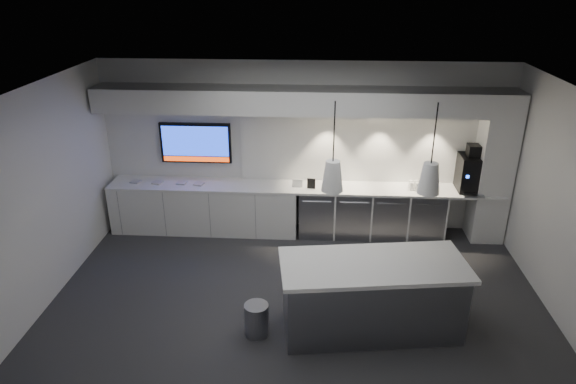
# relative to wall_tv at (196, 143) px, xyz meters

# --- Properties ---
(floor) EXTENTS (7.00, 7.00, 0.00)m
(floor) POSITION_rel_wall_tv_xyz_m (1.90, -2.45, -1.56)
(floor) COLOR #2F2F32
(floor) RESTS_ON ground
(ceiling) EXTENTS (7.00, 7.00, 0.00)m
(ceiling) POSITION_rel_wall_tv_xyz_m (1.90, -2.45, 1.44)
(ceiling) COLOR black
(ceiling) RESTS_ON wall_back
(wall_back) EXTENTS (7.00, 0.00, 7.00)m
(wall_back) POSITION_rel_wall_tv_xyz_m (1.90, 0.05, -0.06)
(wall_back) COLOR white
(wall_back) RESTS_ON floor
(wall_front) EXTENTS (7.00, 0.00, 7.00)m
(wall_front) POSITION_rel_wall_tv_xyz_m (1.90, -4.95, -0.06)
(wall_front) COLOR white
(wall_front) RESTS_ON floor
(wall_left) EXTENTS (0.00, 7.00, 7.00)m
(wall_left) POSITION_rel_wall_tv_xyz_m (-1.60, -2.45, -0.06)
(wall_left) COLOR white
(wall_left) RESTS_ON floor
(wall_right) EXTENTS (0.00, 7.00, 7.00)m
(wall_right) POSITION_rel_wall_tv_xyz_m (5.40, -2.45, -0.06)
(wall_right) COLOR white
(wall_right) RESTS_ON floor
(back_counter) EXTENTS (6.80, 0.65, 0.04)m
(back_counter) POSITION_rel_wall_tv_xyz_m (1.90, -0.27, -0.68)
(back_counter) COLOR white
(back_counter) RESTS_ON left_base_cabinets
(left_base_cabinets) EXTENTS (3.30, 0.63, 0.86)m
(left_base_cabinets) POSITION_rel_wall_tv_xyz_m (0.15, -0.27, -1.13)
(left_base_cabinets) COLOR white
(left_base_cabinets) RESTS_ON floor
(fridge_unit_a) EXTENTS (0.60, 0.61, 0.85)m
(fridge_unit_a) POSITION_rel_wall_tv_xyz_m (2.15, -0.27, -1.13)
(fridge_unit_a) COLOR gray
(fridge_unit_a) RESTS_ON floor
(fridge_unit_b) EXTENTS (0.60, 0.61, 0.85)m
(fridge_unit_b) POSITION_rel_wall_tv_xyz_m (2.78, -0.27, -1.13)
(fridge_unit_b) COLOR gray
(fridge_unit_b) RESTS_ON floor
(fridge_unit_c) EXTENTS (0.60, 0.61, 0.85)m
(fridge_unit_c) POSITION_rel_wall_tv_xyz_m (3.41, -0.27, -1.13)
(fridge_unit_c) COLOR gray
(fridge_unit_c) RESTS_ON floor
(fridge_unit_d) EXTENTS (0.60, 0.61, 0.85)m
(fridge_unit_d) POSITION_rel_wall_tv_xyz_m (4.04, -0.27, -1.13)
(fridge_unit_d) COLOR gray
(fridge_unit_d) RESTS_ON floor
(backsplash) EXTENTS (4.60, 0.03, 1.30)m
(backsplash) POSITION_rel_wall_tv_xyz_m (3.10, 0.03, -0.01)
(backsplash) COLOR white
(backsplash) RESTS_ON wall_back
(soffit) EXTENTS (6.90, 0.60, 0.40)m
(soffit) POSITION_rel_wall_tv_xyz_m (1.90, -0.25, 0.84)
(soffit) COLOR white
(soffit) RESTS_ON wall_back
(column) EXTENTS (0.55, 0.55, 2.60)m
(column) POSITION_rel_wall_tv_xyz_m (5.10, -0.25, -0.26)
(column) COLOR white
(column) RESTS_ON floor
(wall_tv) EXTENTS (1.25, 0.07, 0.72)m
(wall_tv) POSITION_rel_wall_tv_xyz_m (0.00, 0.00, 0.00)
(wall_tv) COLOR black
(wall_tv) RESTS_ON wall_back
(island) EXTENTS (2.45, 1.31, 0.99)m
(island) POSITION_rel_wall_tv_xyz_m (2.88, -2.92, -1.06)
(island) COLOR gray
(island) RESTS_ON floor
(bin) EXTENTS (0.36, 0.36, 0.44)m
(bin) POSITION_rel_wall_tv_xyz_m (1.42, -3.13, -1.34)
(bin) COLOR gray
(bin) RESTS_ON floor
(coffee_machine) EXTENTS (0.45, 0.62, 0.80)m
(coffee_machine) POSITION_rel_wall_tv_xyz_m (4.75, -0.25, -0.33)
(coffee_machine) COLOR black
(coffee_machine) RESTS_ON back_counter
(sign_black) EXTENTS (0.14, 0.04, 0.18)m
(sign_black) POSITION_rel_wall_tv_xyz_m (2.05, -0.36, -0.57)
(sign_black) COLOR black
(sign_black) RESTS_ON back_counter
(sign_white) EXTENTS (0.18, 0.04, 0.14)m
(sign_white) POSITION_rel_wall_tv_xyz_m (1.81, -0.32, -0.59)
(sign_white) COLOR white
(sign_white) RESTS_ON back_counter
(cup_cluster) EXTENTS (0.26, 0.16, 0.14)m
(cup_cluster) POSITION_rel_wall_tv_xyz_m (3.85, -0.29, -0.59)
(cup_cluster) COLOR white
(cup_cluster) RESTS_ON back_counter
(tray_a) EXTENTS (0.19, 0.19, 0.02)m
(tray_a) POSITION_rel_wall_tv_xyz_m (-1.06, -0.28, -0.65)
(tray_a) COLOR #BDBDBD
(tray_a) RESTS_ON back_counter
(tray_b) EXTENTS (0.20, 0.20, 0.02)m
(tray_b) POSITION_rel_wall_tv_xyz_m (-0.66, -0.29, -0.65)
(tray_b) COLOR #BDBDBD
(tray_b) RESTS_ON back_counter
(tray_c) EXTENTS (0.17, 0.17, 0.02)m
(tray_c) POSITION_rel_wall_tv_xyz_m (-0.23, -0.28, -0.65)
(tray_c) COLOR #BDBDBD
(tray_c) RESTS_ON back_counter
(tray_d) EXTENTS (0.20, 0.20, 0.02)m
(tray_d) POSITION_rel_wall_tv_xyz_m (0.08, -0.31, -0.65)
(tray_d) COLOR #BDBDBD
(tray_d) RESTS_ON back_counter
(pendant_left) EXTENTS (0.26, 0.26, 1.07)m
(pendant_left) POSITION_rel_wall_tv_xyz_m (2.33, -2.92, 0.59)
(pendant_left) COLOR white
(pendant_left) RESTS_ON ceiling
(pendant_right) EXTENTS (0.26, 0.26, 1.07)m
(pendant_right) POSITION_rel_wall_tv_xyz_m (3.44, -2.92, 0.59)
(pendant_right) COLOR white
(pendant_right) RESTS_ON ceiling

